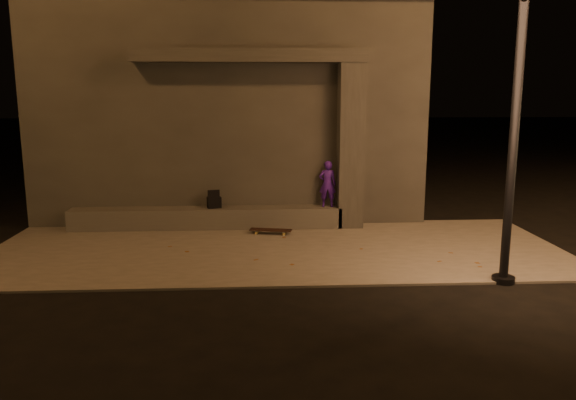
{
  "coord_description": "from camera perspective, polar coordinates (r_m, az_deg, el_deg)",
  "views": [
    {
      "loc": [
        -0.35,
        -8.53,
        3.01
      ],
      "look_at": [
        0.22,
        2.0,
        0.99
      ],
      "focal_mm": 35.0,
      "sensor_mm": 36.0,
      "label": 1
    }
  ],
  "objects": [
    {
      "name": "backpack",
      "position": [
        12.55,
        -7.51,
        -0.15
      ],
      "size": [
        0.34,
        0.27,
        0.42
      ],
      "rotation": [
        0.0,
        0.0,
        0.28
      ],
      "color": "black",
      "rests_on": "ledge"
    },
    {
      "name": "canopy",
      "position": [
        12.36,
        -3.92,
        14.41
      ],
      "size": [
        5.0,
        0.7,
        0.28
      ],
      "primitive_type": "cube",
      "color": "#3A3834",
      "rests_on": "column"
    },
    {
      "name": "street_lamp_0",
      "position": [
        9.36,
        22.71,
        16.06
      ],
      "size": [
        0.36,
        0.36,
        7.02
      ],
      "color": "black",
      "rests_on": "ground"
    },
    {
      "name": "ledge",
      "position": [
        12.64,
        -8.26,
        -1.8
      ],
      "size": [
        6.0,
        0.55,
        0.45
      ],
      "primitive_type": "cube",
      "color": "#54514C",
      "rests_on": "sidewalk"
    },
    {
      "name": "building",
      "position": [
        15.05,
        -5.66,
        9.28
      ],
      "size": [
        9.0,
        5.1,
        5.22
      ],
      "color": "#3A3834",
      "rests_on": "ground"
    },
    {
      "name": "ground",
      "position": [
        9.06,
        -0.72,
        -8.56
      ],
      "size": [
        120.0,
        120.0,
        0.0
      ],
      "primitive_type": "plane",
      "color": "black",
      "rests_on": "ground"
    },
    {
      "name": "skateboarder",
      "position": [
        12.54,
        4.03,
        1.65
      ],
      "size": [
        0.4,
        0.28,
        1.04
      ],
      "primitive_type": "imported",
      "rotation": [
        0.0,
        0.0,
        3.05
      ],
      "color": "#43189C",
      "rests_on": "ledge"
    },
    {
      "name": "column",
      "position": [
        12.51,
        6.37,
        5.43
      ],
      "size": [
        0.55,
        0.55,
        3.6
      ],
      "primitive_type": "cube",
      "color": "#3A3834",
      "rests_on": "sidewalk"
    },
    {
      "name": "sidewalk",
      "position": [
        10.96,
        -1.16,
        -4.98
      ],
      "size": [
        11.0,
        4.4,
        0.04
      ],
      "primitive_type": "cube",
      "color": "#646058",
      "rests_on": "ground"
    },
    {
      "name": "skateboard",
      "position": [
        11.99,
        -1.77,
        -3.09
      ],
      "size": [
        0.92,
        0.41,
        0.1
      ],
      "rotation": [
        0.0,
        0.0,
        -0.21
      ],
      "color": "black",
      "rests_on": "sidewalk"
    }
  ]
}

